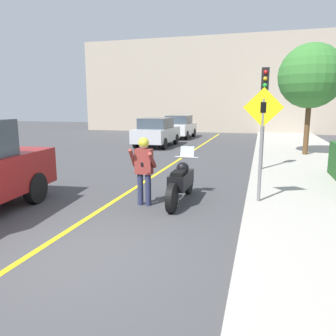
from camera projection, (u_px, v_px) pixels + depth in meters
name	position (u px, v px, depth m)	size (l,w,h in m)	color
ground_plane	(72.00, 253.00, 5.36)	(80.00, 80.00, 0.00)	#424244
road_center_line	(153.00, 176.00, 11.19)	(0.12, 36.00, 0.01)	yellow
building_backdrop	(230.00, 85.00, 29.14)	(28.00, 1.20, 8.43)	#B2A38E
motorcycle	(181.00, 182.00, 8.11)	(0.62, 2.39, 1.32)	black
person_biker	(144.00, 165.00, 7.74)	(0.59, 0.46, 1.64)	#282D4C
crossing_sign	(262.00, 134.00, 7.58)	(0.91, 0.08, 2.67)	slate
traffic_light	(264.00, 99.00, 11.42)	(0.26, 0.30, 3.55)	#2D2D30
street_tree	(311.00, 76.00, 14.87)	(2.91, 2.91, 5.05)	brown
parked_car_silver	(157.00, 132.00, 19.41)	(1.88, 4.20, 1.68)	black
parked_car_white	(179.00, 127.00, 24.50)	(1.88, 4.20, 1.68)	black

